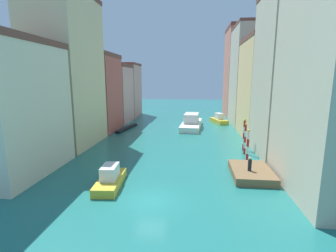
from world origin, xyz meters
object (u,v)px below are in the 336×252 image
at_px(mooring_pole_1, 245,138).
at_px(motorboat_0, 219,120).
at_px(waterfront_dock, 251,172).
at_px(vaporetto_white, 191,123).
at_px(mooring_pole_0, 248,145).
at_px(person_on_dock, 250,164).
at_px(gondola_black, 127,128).
at_px(mooring_pole_2, 244,134).
at_px(motorboat_1, 110,179).

distance_m(mooring_pole_1, motorboat_0, 23.36).
bearing_deg(waterfront_dock, vaporetto_white, 104.32).
bearing_deg(waterfront_dock, mooring_pole_0, 83.53).
distance_m(person_on_dock, gondola_black, 29.29).
relative_size(mooring_pole_1, gondola_black, 0.47).
distance_m(mooring_pole_2, gondola_black, 23.58).
height_order(waterfront_dock, mooring_pole_1, mooring_pole_1).
bearing_deg(mooring_pole_0, motorboat_0, 92.01).
bearing_deg(vaporetto_white, motorboat_0, 44.89).
relative_size(waterfront_dock, mooring_pole_0, 1.45).
bearing_deg(mooring_pole_1, mooring_pole_2, 83.16).
relative_size(mooring_pole_1, motorboat_1, 0.75).
relative_size(mooring_pole_0, gondola_black, 0.45).
distance_m(motorboat_0, motorboat_1, 37.10).
height_order(waterfront_dock, mooring_pole_2, mooring_pole_2).
height_order(mooring_pole_1, motorboat_1, mooring_pole_1).
height_order(mooring_pole_0, vaporetto_white, mooring_pole_0).
relative_size(waterfront_dock, motorboat_1, 1.03).
distance_m(mooring_pole_0, motorboat_0, 26.23).
bearing_deg(mooring_pole_1, mooring_pole_0, -94.85).
xyz_separation_m(person_on_dock, motorboat_1, (-13.07, -3.18, -0.74)).
height_order(motorboat_0, motorboat_1, motorboat_0).
xyz_separation_m(waterfront_dock, gondola_black, (-18.89, 22.05, -0.20)).
height_order(mooring_pole_2, motorboat_0, mooring_pole_2).
height_order(vaporetto_white, motorboat_1, vaporetto_white).
distance_m(person_on_dock, mooring_pole_1, 8.38).
xyz_separation_m(mooring_pole_2, motorboat_0, (-1.39, 21.43, -1.52)).
xyz_separation_m(person_on_dock, mooring_pole_2, (1.33, 10.13, 0.82)).
distance_m(vaporetto_white, gondola_black, 12.87).
xyz_separation_m(person_on_dock, motorboat_0, (-0.06, 31.56, -0.70)).
relative_size(waterfront_dock, mooring_pole_2, 1.29).
relative_size(mooring_pole_1, mooring_pole_2, 0.94).
height_order(mooring_pole_0, mooring_pole_2, mooring_pole_2).
height_order(person_on_dock, vaporetto_white, vaporetto_white).
distance_m(mooring_pole_2, motorboat_1, 19.67).
distance_m(person_on_dock, vaporetto_white, 26.29).
bearing_deg(person_on_dock, gondola_black, 129.39).
relative_size(mooring_pole_0, mooring_pole_1, 0.94).
distance_m(mooring_pole_0, mooring_pole_2, 4.79).
distance_m(mooring_pole_0, mooring_pole_1, 2.91).
bearing_deg(motorboat_1, vaporetto_white, 76.31).
xyz_separation_m(person_on_dock, gondola_black, (-18.57, 22.62, -1.23)).
bearing_deg(vaporetto_white, gondola_black, -166.68).
distance_m(waterfront_dock, person_on_dock, 1.22).
bearing_deg(vaporetto_white, mooring_pole_0, -71.07).
xyz_separation_m(mooring_pole_0, vaporetto_white, (-6.93, 20.20, -0.97)).
height_order(waterfront_dock, vaporetto_white, vaporetto_white).
xyz_separation_m(mooring_pole_2, gondola_black, (-19.90, 12.48, -2.05)).
height_order(waterfront_dock, motorboat_1, motorboat_1).
height_order(person_on_dock, mooring_pole_0, mooring_pole_0).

